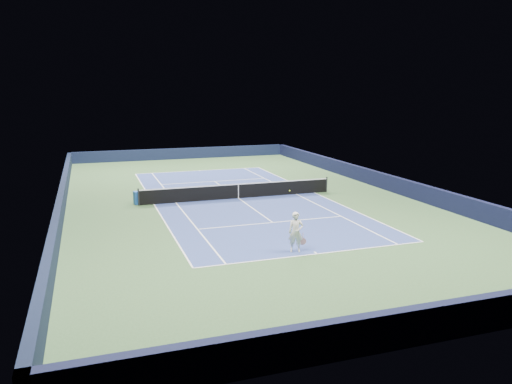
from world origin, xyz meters
name	(u,v)px	position (x,y,z in m)	size (l,w,h in m)	color
ground	(238,198)	(0.00, 0.00, 0.00)	(40.00, 40.00, 0.00)	#32522C
wall_far	(182,154)	(0.00, 19.82, 0.55)	(22.00, 0.35, 1.10)	black
wall_near	(439,321)	(0.00, -19.82, 0.55)	(22.00, 0.35, 1.10)	black
wall_right	(382,181)	(10.82, 0.00, 0.55)	(0.35, 40.00, 1.10)	black
wall_left	(61,202)	(-10.82, 0.00, 0.55)	(0.35, 40.00, 1.10)	black
court_surface	(238,198)	(0.00, 0.00, 0.00)	(10.97, 23.77, 0.01)	navy
baseline_far	(199,171)	(0.00, 11.88, 0.01)	(10.97, 0.08, 0.00)	white
baseline_near	(317,254)	(0.00, -11.88, 0.01)	(10.97, 0.08, 0.00)	white
sideline_doubles_right	(314,193)	(5.49, 0.00, 0.01)	(0.08, 23.77, 0.00)	white
sideline_doubles_left	(154,204)	(-5.49, 0.00, 0.01)	(0.08, 23.77, 0.00)	white
sideline_singles_right	(296,194)	(4.12, 0.00, 0.01)	(0.08, 23.77, 0.00)	white
sideline_singles_left	(176,203)	(-4.12, 0.00, 0.01)	(0.08, 23.77, 0.00)	white
service_line_far	(215,181)	(0.00, 6.40, 0.01)	(8.23, 0.08, 0.00)	white
service_line_near	(273,222)	(0.00, -6.40, 0.01)	(8.23, 0.08, 0.00)	white
center_service_line	(238,198)	(0.00, 0.00, 0.01)	(0.08, 12.80, 0.00)	white
center_mark_far	(200,171)	(0.00, 11.73, 0.01)	(0.08, 0.30, 0.00)	white
center_mark_near	(316,253)	(0.00, -11.73, 0.01)	(0.08, 0.30, 0.00)	white
tennis_net	(238,191)	(0.00, 0.00, 0.50)	(12.90, 0.10, 1.07)	black
sponsor_cube	(138,198)	(-6.40, 0.44, 0.40)	(0.60, 0.52, 0.80)	#1D53B2
tennis_player	(296,232)	(-0.77, -11.29, 0.90)	(0.86, 1.34, 2.58)	silver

